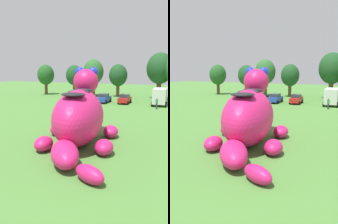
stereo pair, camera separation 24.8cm
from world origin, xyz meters
TOP-DOWN VIEW (x-y plane):
  - ground_plane at (0.00, 0.00)m, footprint 160.00×160.00m
  - giant_inflatable_creature at (-0.66, -0.46)m, footprint 8.52×11.52m
  - car_green at (-13.38, 23.28)m, footprint 2.15×4.21m
  - car_black at (-10.08, 22.96)m, footprint 2.19×4.22m
  - car_blue at (-7.03, 23.01)m, footprint 2.01×4.14m
  - car_red at (-3.23, 23.61)m, footprint 2.07×4.17m
  - box_truck at (2.83, 24.43)m, footprint 2.54×6.47m
  - tree_far_left at (-25.28, 30.87)m, footprint 4.15×4.15m
  - tree_left at (-18.56, 33.25)m, footprint 4.07×4.07m
  - tree_mid_left at (-13.40, 33.06)m, footprint 4.78×4.78m
  - tree_centre_left at (-7.55, 33.66)m, footprint 4.14×4.14m
  - tree_centre at (1.40, 33.69)m, footprint 5.42×5.42m
  - spectator_near_inflatable at (-6.34, 15.75)m, footprint 0.38×0.26m
  - spectator_mid_field at (-2.87, 8.20)m, footprint 0.38×0.26m
  - spectator_by_cars at (2.88, 19.90)m, footprint 0.38×0.26m

SIDE VIEW (x-z plane):
  - ground_plane at x=0.00m, z-range 0.00..0.00m
  - spectator_near_inflatable at x=-6.34m, z-range 0.00..1.71m
  - spectator_mid_field at x=-2.87m, z-range 0.00..1.71m
  - spectator_by_cars at x=2.88m, z-range 0.00..1.71m
  - car_green at x=-13.38m, z-range 0.00..1.72m
  - car_black at x=-10.08m, z-range 0.00..1.72m
  - car_blue at x=-7.03m, z-range 0.00..1.72m
  - car_red at x=-3.23m, z-range 0.00..1.72m
  - box_truck at x=2.83m, z-range 0.13..3.08m
  - giant_inflatable_creature at x=-0.66m, z-range -0.85..5.48m
  - tree_left at x=-18.56m, z-range 1.11..8.35m
  - tree_centre_left at x=-7.55m, z-range 1.13..8.49m
  - tree_far_left at x=-25.28m, z-range 1.13..8.50m
  - tree_mid_left at x=-13.40m, z-range 1.31..9.80m
  - tree_centre at x=1.40m, z-range 1.48..11.10m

